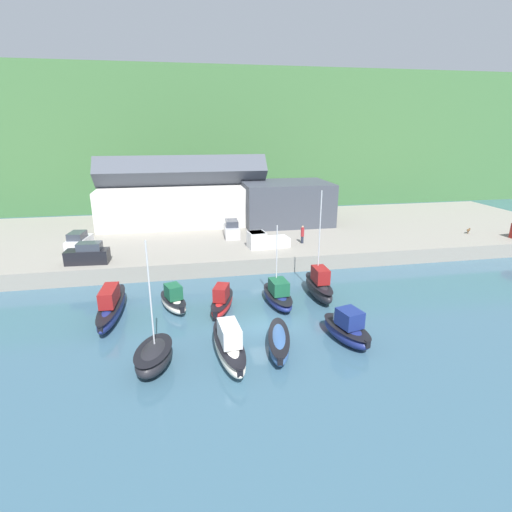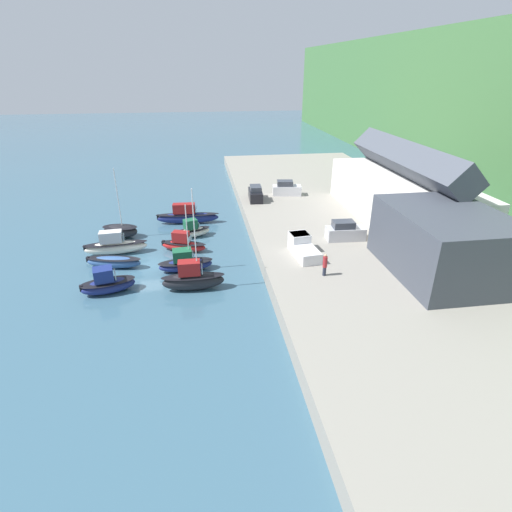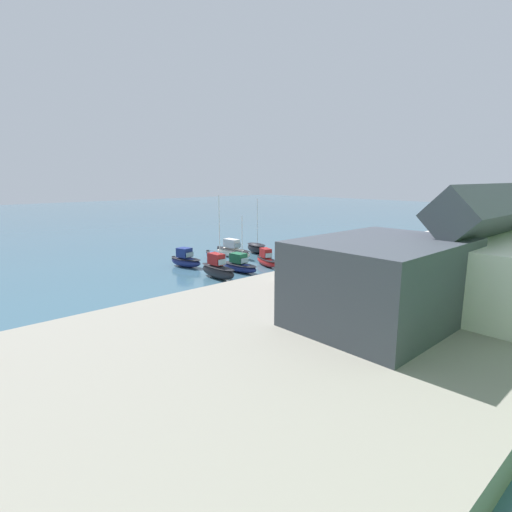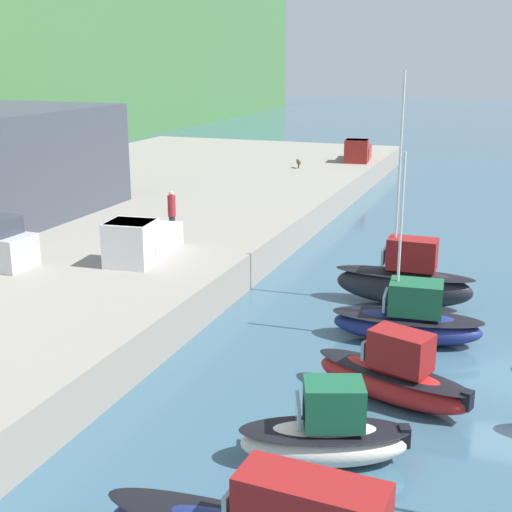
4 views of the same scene
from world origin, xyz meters
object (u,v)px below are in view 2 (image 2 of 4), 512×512
moored_boat_8 (107,284)px  pickup_truck_0 (303,247)px  moored_boat_5 (120,231)px  moored_boat_7 (114,262)px  moored_boat_0 (187,216)px  moored_boat_1 (192,231)px  parked_car_2 (345,232)px  moored_boat_2 (183,244)px  person_on_quay (325,265)px  parked_car_0 (256,194)px  moored_boat_3 (185,263)px  parked_car_1 (286,189)px  moored_boat_4 (193,279)px  moored_boat_6 (115,245)px

moored_boat_8 → pickup_truck_0: 19.20m
moored_boat_5 → moored_boat_7: (8.45, 0.59, -0.19)m
moored_boat_0 → moored_boat_1: size_ratio=1.78×
moored_boat_8 → parked_car_2: 25.22m
moored_boat_2 → pickup_truck_0: bearing=82.1°
moored_boat_2 → person_on_quay: (11.08, 13.10, 1.94)m
moored_boat_0 → moored_boat_8: size_ratio=1.61×
moored_boat_7 → parked_car_0: size_ratio=1.40×
moored_boat_3 → moored_boat_7: 7.61m
moored_boat_8 → pickup_truck_0: bearing=82.4°
parked_car_1 → pickup_truck_0: (20.77, -2.85, -0.10)m
parked_car_1 → person_on_quay: (25.53, -2.00, 0.18)m
moored_boat_2 → parked_car_0: parked_car_0 is taller
moored_boat_5 → moored_boat_7: bearing=17.6°
moored_boat_5 → moored_boat_0: bearing=128.5°
moored_boat_5 → parked_car_2: bearing=85.3°
moored_boat_2 → moored_boat_3: bearing=22.8°
moored_boat_4 → moored_boat_8: size_ratio=1.85×
moored_boat_2 → pickup_truck_0: size_ratio=1.11×
parked_car_2 → moored_boat_1: bearing=-111.0°
moored_boat_6 → moored_boat_8: 8.77m
moored_boat_4 → moored_boat_8: (-0.61, -7.85, -0.20)m
moored_boat_5 → parked_car_0: size_ratio=1.99×
moored_boat_3 → parked_car_1: size_ratio=1.60×
moored_boat_2 → person_on_quay: 17.26m
parked_car_0 → moored_boat_3: bearing=-116.1°
moored_boat_6 → parked_car_1: (-14.09, 22.62, 1.60)m
moored_boat_0 → moored_boat_4: 18.01m
parked_car_1 → parked_car_2: same height
parked_car_2 → moored_boat_6: bearing=-95.6°
moored_boat_4 → parked_car_2: (-5.79, 16.77, 1.48)m
moored_boat_1 → parked_car_2: bearing=46.6°
moored_boat_3 → moored_boat_5: 12.96m
moored_boat_8 → moored_boat_1: bearing=134.1°
pickup_truck_0 → moored_boat_7: bearing=164.3°
moored_boat_0 → person_on_quay: person_on_quay is taller
moored_boat_4 → parked_car_0: moored_boat_4 is taller
moored_boat_6 → person_on_quay: person_on_quay is taller
parked_car_1 → moored_boat_6: bearing=-50.0°
moored_boat_0 → moored_boat_1: (4.94, 0.66, -0.18)m
moored_boat_2 → moored_boat_5: moored_boat_5 is taller
moored_boat_5 → moored_boat_8: bearing=17.5°
moored_boat_7 → parked_car_2: (-0.00, 24.96, 1.94)m
person_on_quay → moored_boat_6: bearing=-119.0°
moored_boat_8 → parked_car_0: 26.96m
parked_car_1 → person_on_quay: size_ratio=2.06×
moored_boat_4 → moored_boat_3: bearing=-168.9°
moored_boat_5 → moored_boat_1: bearing=95.9°
moored_boat_1 → person_on_quay: 19.46m
person_on_quay → moored_boat_7: bearing=-111.3°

